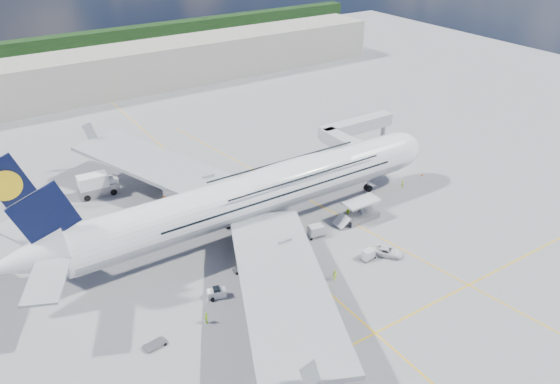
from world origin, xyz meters
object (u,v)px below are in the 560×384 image
dolly_nose_near (316,231)px  dolly_row_c (242,269)px  dolly_back (155,344)px  catering_truck_inner (180,194)px  cone_wing_right_outer (339,349)px  jet_bridge (353,134)px  cone_wing_right_inner (279,307)px  airliner (257,194)px  crew_tug (335,275)px  crew_wing (206,318)px  dolly_row_b (245,267)px  crew_loader (370,251)px  cargo_loader (360,213)px  dolly_row_a (263,305)px  dolly_nose_far (368,254)px  cone_nose (422,175)px  catering_truck_outer (98,185)px  service_van (387,252)px  baggage_tug (217,293)px  cone_wing_left_inner (220,198)px  cone_wing_left_outer (151,173)px  crew_nose (403,184)px

dolly_nose_near → dolly_row_c: bearing=-163.5°
dolly_back → dolly_nose_near: 33.34m
dolly_nose_near → catering_truck_inner: (-14.11, 22.80, 0.75)m
cone_wing_right_outer → jet_bridge: bearing=48.9°
cone_wing_right_inner → dolly_nose_near: bearing=38.2°
airliner → jet_bridge: size_ratio=4.21×
jet_bridge → crew_tug: size_ratio=11.45×
dolly_row_c → crew_wing: bearing=-121.9°
dolly_row_b → dolly_row_c: dolly_row_b is taller
cone_wing_right_inner → crew_loader: bearing=8.3°
dolly_row_c → jet_bridge: bearing=47.9°
catering_truck_inner → crew_tug: (9.50, -33.84, -1.02)m
dolly_row_b → crew_wing: (-10.25, -7.65, 0.52)m
airliner → cone_wing_right_inner: size_ratio=125.67×
jet_bridge → cargo_loader: (-12.99, -18.04, -5.60)m
dolly_row_a → dolly_nose_far: bearing=13.7°
cone_nose → catering_truck_outer: bearing=154.1°
cargo_loader → cone_wing_right_outer: 32.09m
airliner → service_van: (13.15, -17.86, -6.20)m
dolly_nose_far → baggage_tug: (-24.09, 4.78, -0.15)m
cargo_loader → dolly_row_b: bearing=-176.5°
catering_truck_outer → cone_wing_right_inner: size_ratio=12.01×
cargo_loader → dolly_row_a: (-26.85, -11.28, -0.13)m
dolly_nose_near → crew_wing: bearing=-149.2°
dolly_row_c → cone_nose: size_ratio=5.67×
dolly_row_c → cone_nose: cone_nose is taller
baggage_tug → cone_wing_left_inner: size_ratio=5.35×
cargo_loader → cone_wing_left_outer: 43.95m
cone_wing_right_inner → cargo_loader: bearing=25.9°
crew_wing → cone_wing_left_inner: crew_wing is taller
jet_bridge → dolly_nose_near: size_ratio=5.42×
dolly_row_b → service_van: bearing=-24.8°
dolly_nose_near → cone_wing_right_outer: 26.01m
cone_wing_left_outer → cone_wing_right_inner: (-0.75, -48.82, 0.01)m
cargo_loader → dolly_nose_far: (-6.66, -9.91, -0.38)m
crew_wing → airliner: bearing=-16.2°
dolly_back → crew_nose: (56.42, 13.84, 0.47)m
cone_wing_right_inner → cone_wing_right_outer: cone_wing_right_inner is taller
crew_tug → cone_nose: (35.97, 17.11, -0.57)m
dolly_nose_far → crew_wing: 27.70m
catering_truck_inner → crew_wing: catering_truck_inner is taller
catering_truck_inner → catering_truck_outer: bearing=112.5°
cone_nose → cargo_loader: bearing=-164.8°
crew_nose → cone_wing_left_outer: 50.46m
catering_truck_inner → cone_wing_right_inner: 34.70m
jet_bridge → dolly_nose_far: 34.68m
dolly_row_c → crew_tug: crew_tug is taller
dolly_nose_near → cone_wing_right_inner: size_ratio=5.51×
cargo_loader → dolly_row_c: bearing=-176.2°
cargo_loader → cone_wing_right_outer: bearing=-134.9°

